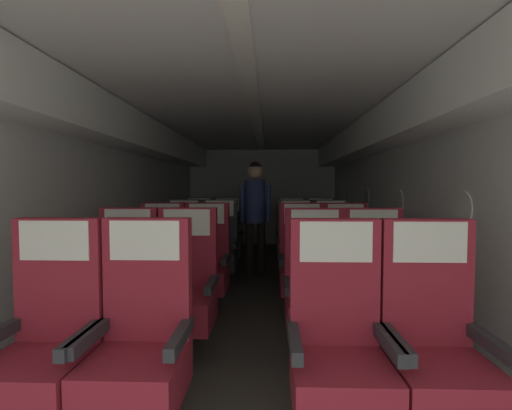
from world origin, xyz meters
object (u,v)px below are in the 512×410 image
at_px(seat_c_right_aisle, 347,266).
at_px(seat_d_right_aisle, 331,250).
at_px(seat_d_left_aisle, 219,249).
at_px(seat_e_left_window, 198,239).
at_px(seat_b_right_aisle, 376,294).
at_px(seat_a_right_window, 338,352).
at_px(seat_e_left_aisle, 227,239).
at_px(seat_a_right_aisle, 436,353).
at_px(seat_a_left_window, 46,348).
at_px(seat_c_left_aisle, 205,265).
at_px(seat_b_left_window, 124,291).
at_px(seat_b_left_aisle, 185,292).
at_px(seat_b_right_window, 316,294).
at_px(seat_e_right_window, 292,239).
at_px(seat_d_right_window, 296,250).
at_px(seat_e_right_aisle, 321,239).
at_px(seat_c_left_window, 160,265).
at_px(seat_a_left_aisle, 140,347).
at_px(seat_d_left_window, 183,249).
at_px(seat_c_right_window, 302,266).
at_px(flight_attendant, 255,206).

xyz_separation_m(seat_c_right_aisle, seat_d_right_aisle, (0.01, 0.96, 0.00)).
bearing_deg(seat_d_left_aisle, seat_e_left_window, 115.13).
bearing_deg(seat_c_right_aisle, seat_b_right_aisle, -89.03).
distance_m(seat_a_right_window, seat_e_left_aisle, 3.95).
bearing_deg(seat_a_right_aisle, seat_a_left_window, -179.73).
bearing_deg(seat_c_left_aisle, seat_a_right_aisle, -53.40).
relative_size(seat_b_left_window, seat_d_right_aisle, 1.00).
height_order(seat_b_left_aisle, seat_b_right_window, same).
xyz_separation_m(seat_b_right_aisle, seat_e_right_window, (-0.44, 2.84, 0.00)).
bearing_deg(seat_e_right_window, seat_d_left_aisle, -135.87).
height_order(seat_d_right_window, seat_e_right_aisle, same).
relative_size(seat_a_right_window, seat_c_left_window, 1.00).
bearing_deg(seat_d_right_window, seat_c_left_aisle, -135.28).
bearing_deg(seat_a_right_aisle, seat_b_right_aisle, 90.02).
height_order(seat_a_left_aisle, seat_b_right_window, same).
bearing_deg(seat_e_right_aisle, seat_e_right_window, 179.11).
relative_size(seat_a_left_window, seat_e_left_aisle, 1.00).
bearing_deg(seat_b_right_window, seat_b_right_aisle, 2.02).
bearing_deg(seat_d_left_window, seat_b_right_aisle, -45.48).
relative_size(seat_c_left_window, seat_e_right_aisle, 1.00).
relative_size(seat_d_right_aisle, seat_e_left_aisle, 1.00).
relative_size(seat_a_right_aisle, seat_a_right_window, 1.00).
relative_size(seat_c_right_window, flight_attendant, 0.68).
bearing_deg(seat_e_left_window, seat_e_right_window, -0.46).
bearing_deg(seat_a_left_window, seat_b_right_window, 34.17).
bearing_deg(seat_b_left_aisle, seat_d_left_window, 103.52).
distance_m(seat_b_right_window, seat_e_right_aisle, 2.89).
height_order(seat_a_left_aisle, seat_a_right_aisle, same).
bearing_deg(seat_e_left_aisle, seat_a_left_aisle, -89.97).
xyz_separation_m(seat_a_left_window, flight_attendant, (0.89, 3.34, 0.52)).
bearing_deg(seat_c_left_aisle, seat_d_left_aisle, 89.80).
xyz_separation_m(seat_a_left_aisle, seat_b_right_aisle, (1.41, 0.96, 0.00)).
xyz_separation_m(seat_b_left_aisle, seat_e_left_aisle, (-0.00, 2.85, 0.00)).
bearing_deg(seat_c_left_window, seat_e_left_aisle, 76.51).
bearing_deg(seat_e_right_window, seat_b_left_aisle, -108.80).
xyz_separation_m(seat_a_right_aisle, seat_d_left_aisle, (-1.41, 2.87, 0.00)).
relative_size(seat_b_right_aisle, seat_e_right_window, 1.00).
distance_m(seat_c_left_aisle, seat_e_left_window, 1.97).
relative_size(seat_b_left_aisle, seat_e_left_aisle, 1.00).
height_order(seat_a_right_window, seat_e_right_window, same).
xyz_separation_m(seat_a_left_aisle, seat_d_left_window, (-0.46, 2.86, 0.00)).
bearing_deg(seat_a_left_window, seat_d_right_window, 63.75).
relative_size(seat_b_right_aisle, seat_d_left_window, 1.00).
height_order(seat_c_left_aisle, seat_e_left_aisle, same).
relative_size(seat_a_left_aisle, seat_a_right_aisle, 1.00).
relative_size(seat_a_right_window, seat_b_right_aisle, 1.00).
bearing_deg(seat_b_left_aisle, seat_a_right_window, -45.61).
bearing_deg(seat_d_right_window, seat_b_left_window, -126.90).
bearing_deg(flight_attendant, seat_c_right_window, 123.51).
height_order(seat_a_left_window, seat_e_left_aisle, same).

